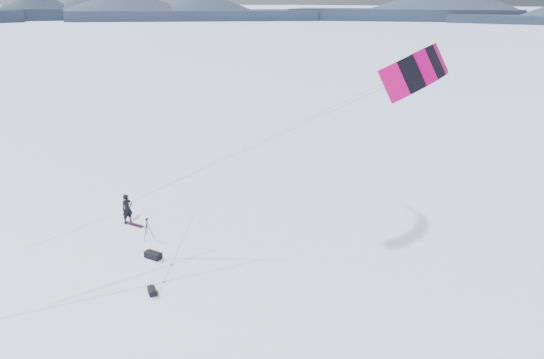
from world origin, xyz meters
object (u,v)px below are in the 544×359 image
Objects in this scene: tripod at (147,226)px; gear_bag_b at (152,291)px; snowboard at (134,224)px; gear_bag_a at (153,255)px; snowkiter at (129,223)px.

tripod is 6.08m from gear_bag_b.
snowboard is at bearing 121.72° from tripod.
tripod reaches higher than gear_bag_a.
snowboard is 1.17× the size of tripod.
gear_bag_b is at bearing -109.89° from snowkiter.
snowboard is (0.45, -0.04, 0.02)m from snowkiter.
gear_bag_a is (4.03, -2.57, 0.16)m from snowboard.
tripod is 1.65× the size of gear_bag_b.
snowboard is 1.92× the size of gear_bag_b.
gear_bag_a is at bearing -32.85° from snowboard.
snowboard is 8.25m from gear_bag_b.
gear_bag_b is (6.43, -5.17, 0.12)m from snowboard.
tripod reaches higher than snowboard.
snowkiter is at bearing 179.18° from gear_bag_b.
gear_bag_a reaches higher than snowboard.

